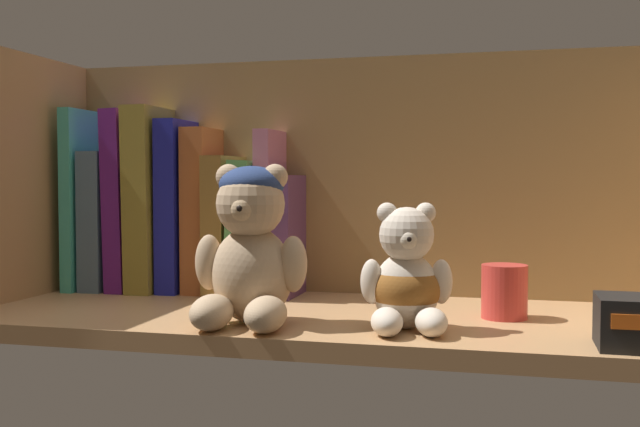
% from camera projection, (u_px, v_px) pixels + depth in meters
% --- Properties ---
extents(shelf_board, '(0.80, 0.30, 0.02)m').
position_uv_depth(shelf_board, '(334.00, 322.00, 0.84)').
color(shelf_board, tan).
rests_on(shelf_board, ground).
extents(shelf_back_panel, '(0.82, 0.01, 0.33)m').
position_uv_depth(shelf_back_panel, '(361.00, 184.00, 0.98)').
color(shelf_back_panel, olive).
rests_on(shelf_back_panel, ground).
extents(shelf_side_panel_left, '(0.02, 0.32, 0.33)m').
position_uv_depth(shelf_side_panel_left, '(16.00, 184.00, 0.93)').
color(shelf_side_panel_left, tan).
rests_on(shelf_side_panel_left, ground).
extents(book_0, '(0.02, 0.14, 0.24)m').
position_uv_depth(book_0, '(92.00, 199.00, 1.04)').
color(book_0, '#42B9AB').
rests_on(book_0, shelf_board).
extents(book_1, '(0.03, 0.12, 0.19)m').
position_uv_depth(book_1, '(111.00, 220.00, 1.03)').
color(book_1, slate).
rests_on(book_1, shelf_board).
extents(book_2, '(0.03, 0.12, 0.24)m').
position_uv_depth(book_2, '(133.00, 200.00, 1.02)').
color(book_2, '#5C1B7B').
rests_on(book_2, shelf_board).
extents(book_3, '(0.04, 0.13, 0.25)m').
position_uv_depth(book_3, '(156.00, 199.00, 1.02)').
color(book_3, olive).
rests_on(book_3, shelf_board).
extents(book_4, '(0.03, 0.11, 0.23)m').
position_uv_depth(book_4, '(181.00, 206.00, 1.01)').
color(book_4, '#1B21A6').
rests_on(book_4, shelf_board).
extents(book_5, '(0.03, 0.10, 0.22)m').
position_uv_depth(book_5, '(205.00, 210.00, 1.00)').
color(book_5, '#B25E30').
rests_on(book_5, shelf_board).
extents(book_6, '(0.03, 0.13, 0.18)m').
position_uv_depth(book_6, '(230.00, 225.00, 0.99)').
color(book_6, brown).
rests_on(book_6, shelf_board).
extents(book_7, '(0.03, 0.14, 0.17)m').
position_uv_depth(book_7, '(253.00, 227.00, 0.98)').
color(book_7, '#50934E').
rests_on(book_7, shelf_board).
extents(book_8, '(0.02, 0.10, 0.21)m').
position_uv_depth(book_8, '(273.00, 213.00, 0.98)').
color(book_8, '#B56A8E').
rests_on(book_8, shelf_board).
extents(book_9, '(0.02, 0.11, 0.15)m').
position_uv_depth(book_9, '(292.00, 235.00, 0.97)').
color(book_9, '#533164').
rests_on(book_9, shelf_board).
extents(teddy_bear_larger, '(0.12, 0.12, 0.17)m').
position_uv_depth(teddy_bear_larger, '(250.00, 248.00, 0.77)').
color(teddy_bear_larger, tan).
rests_on(teddy_bear_larger, shelf_board).
extents(teddy_bear_smaller, '(0.10, 0.10, 0.13)m').
position_uv_depth(teddy_bear_smaller, '(406.00, 280.00, 0.74)').
color(teddy_bear_smaller, beige).
rests_on(teddy_bear_smaller, shelf_board).
extents(pillar_candle, '(0.05, 0.05, 0.06)m').
position_uv_depth(pillar_candle, '(504.00, 292.00, 0.80)').
color(pillar_candle, '#C63833').
rests_on(pillar_candle, shelf_board).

